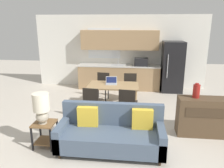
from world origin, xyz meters
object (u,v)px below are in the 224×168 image
at_px(dining_chair_far_right, 130,85).
at_px(dining_chair_far_left, 102,84).
at_px(dining_table, 113,87).
at_px(laptop, 111,82).
at_px(table_lamp, 41,107).
at_px(dining_chair_near_left, 92,101).
at_px(vase, 196,91).
at_px(credenza, 205,117).
at_px(dining_chair_near_right, 128,102).
at_px(couch, 111,133).
at_px(refrigerator, 172,67).
at_px(side_table, 45,130).

relative_size(dining_chair_far_right, dining_chair_far_left, 1.00).
height_order(dining_table, laptop, laptop).
xyz_separation_m(dining_table, table_lamp, (-1.15, -2.15, 0.20)).
bearing_deg(dining_chair_near_left, dining_chair_far_left, -84.09).
distance_m(dining_table, vase, 2.32).
relative_size(credenza, dining_chair_near_right, 1.39).
bearing_deg(dining_table, couch, -84.96).
relative_size(refrigerator, dining_chair_far_right, 2.08).
xyz_separation_m(couch, dining_chair_near_left, (-0.64, 1.35, 0.16)).
bearing_deg(dining_chair_near_right, credenza, 171.88).
bearing_deg(credenza, table_lamp, -165.16).
bearing_deg(dining_table, dining_chair_far_right, 59.75).
bearing_deg(side_table, credenza, 14.36).
distance_m(credenza, dining_chair_near_right, 1.79).
xyz_separation_m(dining_table, dining_chair_near_right, (0.44, -0.77, -0.16)).
distance_m(vase, dining_chair_far_right, 2.55).
xyz_separation_m(dining_chair_near_left, laptop, (0.39, 0.84, 0.27)).
height_order(credenza, dining_chair_far_left, dining_chair_far_left).
xyz_separation_m(vase, dining_chair_near_left, (-2.38, 0.50, -0.50)).
relative_size(side_table, credenza, 0.43).
xyz_separation_m(vase, dining_chair_far_left, (-2.36, 2.03, -0.50)).
bearing_deg(vase, dining_chair_near_right, 162.15).
distance_m(table_lamp, dining_chair_near_left, 1.61).
bearing_deg(couch, dining_chair_far_right, 84.72).
height_order(dining_chair_far_left, laptop, laptop).
distance_m(dining_chair_near_right, dining_chair_near_left, 0.90).
xyz_separation_m(couch, vase, (1.74, 0.85, 0.66)).
bearing_deg(credenza, dining_table, 149.45).
height_order(dining_chair_near_right, dining_chair_near_left, same).
xyz_separation_m(table_lamp, laptop, (1.09, 2.25, -0.09)).
bearing_deg(refrigerator, dining_chair_far_right, -140.23).
height_order(refrigerator, credenza, refrigerator).
xyz_separation_m(couch, dining_chair_far_right, (0.26, 2.86, 0.16)).
height_order(dining_chair_near_right, dining_chair_far_left, same).
relative_size(dining_chair_near_left, dining_chair_far_left, 1.00).
distance_m(refrigerator, dining_chair_near_left, 3.62).
relative_size(vase, dining_chair_near_right, 0.37).
bearing_deg(couch, side_table, -178.74).
bearing_deg(dining_table, vase, -32.94).
xyz_separation_m(table_lamp, dining_chair_far_right, (1.60, 2.92, -0.36)).
bearing_deg(dining_chair_near_right, dining_chair_far_right, -81.96).
height_order(vase, laptop, vase).
distance_m(refrigerator, dining_table, 2.75).
height_order(dining_chair_near_right, dining_chair_far_right, same).
height_order(table_lamp, dining_chair_far_left, table_lamp).
xyz_separation_m(couch, dining_chair_near_right, (0.26, 1.32, 0.16)).
bearing_deg(laptop, credenza, -37.08).
relative_size(dining_chair_near_left, laptop, 2.51).
height_order(couch, credenza, couch).
bearing_deg(couch, dining_table, 95.04).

